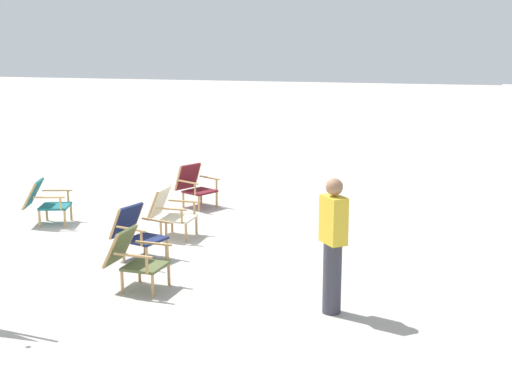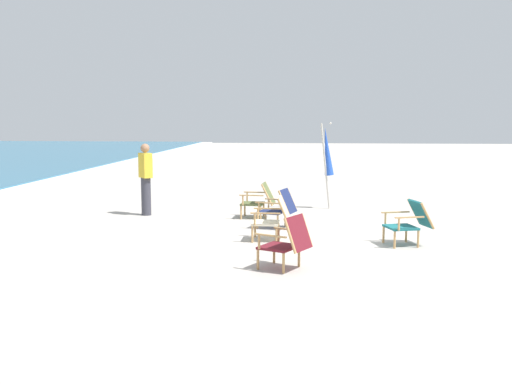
{
  "view_description": "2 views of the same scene",
  "coord_description": "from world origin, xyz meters",
  "px_view_note": "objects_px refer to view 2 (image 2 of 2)",
  "views": [
    {
      "loc": [
        9.46,
        5.25,
        3.23
      ],
      "look_at": [
        -0.85,
        2.52,
        0.88
      ],
      "focal_mm": 50.0,
      "sensor_mm": 36.0,
      "label": 1
    },
    {
      "loc": [
        -11.71,
        0.41,
        2.22
      ],
      "look_at": [
        -0.38,
        1.39,
        0.8
      ],
      "focal_mm": 42.0,
      "sensor_mm": 36.0,
      "label": 2
    }
  ],
  "objects_px": {
    "beach_chair_back_right": "(274,217)",
    "person_near_chairs": "(146,179)",
    "beach_chair_far_center": "(410,221)",
    "beach_chair_back_left": "(288,241)",
    "beach_chair_mid_center": "(279,207)",
    "beach_chair_front_left": "(260,199)",
    "umbrella_furled_blue": "(327,152)"
  },
  "relations": [
    {
      "from": "beach_chair_back_right",
      "to": "umbrella_furled_blue",
      "type": "relative_size",
      "value": 0.38
    },
    {
      "from": "person_near_chairs",
      "to": "beach_chair_front_left",
      "type": "bearing_deg",
      "value": -93.87
    },
    {
      "from": "beach_chair_back_right",
      "to": "beach_chair_mid_center",
      "type": "bearing_deg",
      "value": -1.25
    },
    {
      "from": "beach_chair_mid_center",
      "to": "beach_chair_back_right",
      "type": "bearing_deg",
      "value": 178.75
    },
    {
      "from": "beach_chair_back_right",
      "to": "person_near_chairs",
      "type": "relative_size",
      "value": 0.5
    },
    {
      "from": "beach_chair_mid_center",
      "to": "umbrella_furled_blue",
      "type": "distance_m",
      "value": 2.99
    },
    {
      "from": "beach_chair_mid_center",
      "to": "person_near_chairs",
      "type": "height_order",
      "value": "person_near_chairs"
    },
    {
      "from": "beach_chair_back_left",
      "to": "beach_chair_far_center",
      "type": "bearing_deg",
      "value": -47.52
    },
    {
      "from": "umbrella_furled_blue",
      "to": "beach_chair_front_left",
      "type": "bearing_deg",
      "value": 134.4
    },
    {
      "from": "beach_chair_mid_center",
      "to": "beach_chair_back_left",
      "type": "xyz_separation_m",
      "value": [
        -3.31,
        -0.29,
        0.0
      ]
    },
    {
      "from": "beach_chair_far_center",
      "to": "person_near_chairs",
      "type": "xyz_separation_m",
      "value": [
        2.75,
        5.45,
        0.42
      ]
    },
    {
      "from": "beach_chair_mid_center",
      "to": "person_near_chairs",
      "type": "relative_size",
      "value": 0.52
    },
    {
      "from": "beach_chair_back_left",
      "to": "umbrella_furled_blue",
      "type": "xyz_separation_m",
      "value": [
        5.94,
        -0.74,
        0.95
      ]
    },
    {
      "from": "beach_chair_far_center",
      "to": "umbrella_furled_blue",
      "type": "bearing_deg",
      "value": 18.16
    },
    {
      "from": "beach_chair_far_center",
      "to": "umbrella_furled_blue",
      "type": "xyz_separation_m",
      "value": [
        4.05,
        1.33,
        0.96
      ]
    },
    {
      "from": "beach_chair_far_center",
      "to": "person_near_chairs",
      "type": "height_order",
      "value": "person_near_chairs"
    },
    {
      "from": "beach_chair_back_right",
      "to": "beach_chair_front_left",
      "type": "bearing_deg",
      "value": 10.76
    },
    {
      "from": "beach_chair_back_left",
      "to": "umbrella_furled_blue",
      "type": "relative_size",
      "value": 0.41
    },
    {
      "from": "beach_chair_front_left",
      "to": "beach_chair_back_left",
      "type": "bearing_deg",
      "value": -170.21
    },
    {
      "from": "beach_chair_front_left",
      "to": "beach_chair_back_right",
      "type": "height_order",
      "value": "beach_chair_back_right"
    },
    {
      "from": "beach_chair_far_center",
      "to": "beach_chair_back_left",
      "type": "height_order",
      "value": "beach_chair_back_left"
    },
    {
      "from": "beach_chair_mid_center",
      "to": "beach_chair_far_center",
      "type": "bearing_deg",
      "value": -120.99
    },
    {
      "from": "beach_chair_far_center",
      "to": "beach_chair_back_right",
      "type": "xyz_separation_m",
      "value": [
        0.18,
        2.38,
        0.01
      ]
    },
    {
      "from": "beach_chair_back_right",
      "to": "umbrella_furled_blue",
      "type": "distance_m",
      "value": 4.12
    },
    {
      "from": "beach_chair_far_center",
      "to": "beach_chair_back_left",
      "type": "xyz_separation_m",
      "value": [
        -1.89,
        2.07,
        0.01
      ]
    },
    {
      "from": "beach_chair_front_left",
      "to": "umbrella_furled_blue",
      "type": "height_order",
      "value": "umbrella_furled_blue"
    },
    {
      "from": "beach_chair_back_left",
      "to": "person_near_chairs",
      "type": "relative_size",
      "value": 0.53
    },
    {
      "from": "beach_chair_mid_center",
      "to": "beach_chair_back_right",
      "type": "height_order",
      "value": "beach_chair_back_right"
    },
    {
      "from": "beach_chair_front_left",
      "to": "beach_chair_mid_center",
      "type": "bearing_deg",
      "value": -157.42
    },
    {
      "from": "beach_chair_far_center",
      "to": "beach_chair_back_right",
      "type": "distance_m",
      "value": 2.39
    },
    {
      "from": "beach_chair_front_left",
      "to": "person_near_chairs",
      "type": "bearing_deg",
      "value": 86.13
    },
    {
      "from": "umbrella_furled_blue",
      "to": "beach_chair_mid_center",
      "type": "bearing_deg",
      "value": 158.68
    }
  ]
}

